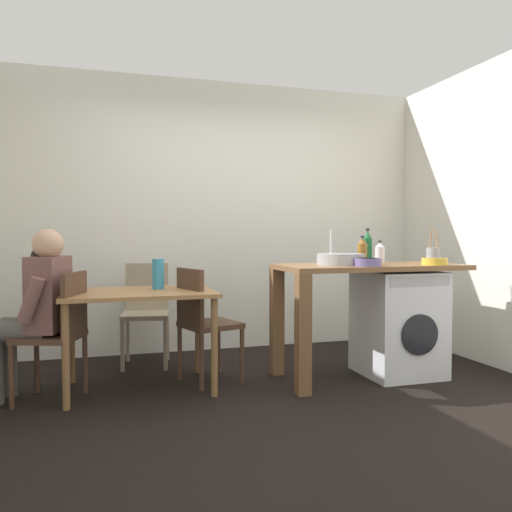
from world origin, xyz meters
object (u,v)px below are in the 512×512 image
(chair_person_seat, at_px, (60,329))
(mixing_bowl, at_px, (367,262))
(seated_person, at_px, (37,305))
(vase, at_px, (158,274))
(dining_table, at_px, (139,304))
(bottle_squat_brown, at_px, (368,247))
(washing_machine, at_px, (398,323))
(bottle_clear_small, at_px, (380,253))
(colander, at_px, (435,261))
(chair_opposite, at_px, (202,318))
(chair_spare_by_wall, at_px, (146,307))
(utensil_crock, at_px, (433,255))
(bottle_tall_green, at_px, (362,251))

(chair_person_seat, distance_m, mixing_bowl, 2.29)
(seated_person, height_order, vase, seated_person)
(dining_table, height_order, bottle_squat_brown, bottle_squat_brown)
(washing_machine, relative_size, bottle_clear_small, 4.48)
(seated_person, bearing_deg, colander, -77.32)
(chair_opposite, bearing_deg, washing_machine, 63.88)
(washing_machine, height_order, vase, vase)
(seated_person, bearing_deg, dining_table, -64.98)
(chair_person_seat, relative_size, colander, 4.50)
(chair_spare_by_wall, height_order, mixing_bowl, mixing_bowl)
(bottle_squat_brown, xyz_separation_m, bottle_clear_small, (0.08, -0.07, -0.05))
(colander, bearing_deg, utensil_crock, 56.30)
(bottle_clear_small, distance_m, utensil_crock, 0.47)
(chair_person_seat, bearing_deg, seated_person, 90.00)
(bottle_squat_brown, xyz_separation_m, colander, (0.35, -0.45, -0.10))
(chair_opposite, distance_m, seated_person, 1.20)
(washing_machine, xyz_separation_m, colander, (0.19, -0.22, 0.52))
(dining_table, xyz_separation_m, bottle_tall_green, (1.78, -0.13, 0.38))
(chair_spare_by_wall, bearing_deg, utensil_crock, 168.00)
(mixing_bowl, bearing_deg, bottle_tall_green, 69.11)
(washing_machine, height_order, bottle_tall_green, bottle_tall_green)
(chair_spare_by_wall, bearing_deg, dining_table, 91.11)
(bottle_clear_small, xyz_separation_m, mixing_bowl, (-0.31, -0.35, -0.05))
(seated_person, bearing_deg, bottle_squat_brown, -68.47)
(mixing_bowl, bearing_deg, chair_spare_by_wall, 143.43)
(bottle_squat_brown, distance_m, bottle_clear_small, 0.12)
(dining_table, bearing_deg, mixing_bowl, -13.10)
(chair_spare_by_wall, distance_m, utensil_crock, 2.56)
(seated_person, bearing_deg, chair_opposite, -66.05)
(chair_opposite, distance_m, colander, 1.90)
(washing_machine, xyz_separation_m, utensil_crock, (0.37, 0.05, 0.56))
(chair_opposite, distance_m, mixing_bowl, 1.35)
(chair_spare_by_wall, bearing_deg, colander, 160.60)
(bottle_squat_brown, xyz_separation_m, mixing_bowl, (-0.24, -0.43, -0.10))
(mixing_bowl, bearing_deg, utensil_crock, 18.01)
(washing_machine, bearing_deg, bottle_clear_small, 119.27)
(bottle_clear_small, height_order, utensil_crock, utensil_crock)
(bottle_clear_small, distance_m, mixing_bowl, 0.48)
(bottle_squat_brown, relative_size, colander, 1.48)
(bottle_squat_brown, height_order, mixing_bowl, bottle_squat_brown)
(washing_machine, bearing_deg, chair_person_seat, 178.49)
(colander, bearing_deg, chair_spare_by_wall, 151.24)
(chair_opposite, xyz_separation_m, bottle_clear_small, (1.52, -0.07, 0.50))
(utensil_crock, bearing_deg, mixing_bowl, -161.99)
(mixing_bowl, height_order, vase, mixing_bowl)
(chair_opposite, xyz_separation_m, mixing_bowl, (1.20, -0.42, 0.45))
(washing_machine, bearing_deg, chair_opposite, 172.18)
(bottle_tall_green, height_order, vase, bottle_tall_green)
(chair_opposite, xyz_separation_m, chair_spare_by_wall, (-0.37, 0.75, 0.00))
(dining_table, xyz_separation_m, colander, (2.27, -0.41, 0.31))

